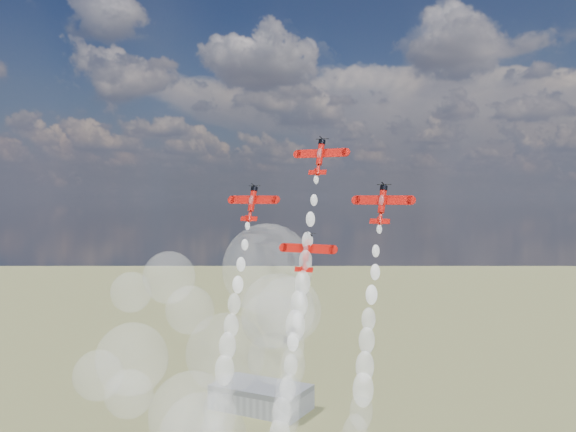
% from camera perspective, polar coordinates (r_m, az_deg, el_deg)
% --- Properties ---
extents(hangar, '(50.00, 28.00, 13.00)m').
position_cam_1_polar(hangar, '(340.75, -2.52, -16.54)').
color(hangar, gray).
rests_on(hangar, ground).
extents(plane_lead, '(11.37, 4.75, 7.88)m').
position_cam_1_polar(plane_lead, '(129.63, 3.01, 5.62)').
color(plane_lead, red).
rests_on(plane_lead, ground).
extents(plane_left, '(11.37, 4.75, 7.88)m').
position_cam_1_polar(plane_left, '(133.51, -3.39, 1.25)').
color(plane_left, red).
rests_on(plane_left, ground).
extents(plane_right, '(11.37, 4.75, 7.88)m').
position_cam_1_polar(plane_right, '(120.79, 8.79, 1.18)').
color(plane_right, red).
rests_on(plane_right, ground).
extents(plane_slot, '(11.37, 4.75, 7.88)m').
position_cam_1_polar(plane_slot, '(124.04, 1.74, -3.37)').
color(plane_slot, red).
rests_on(plane_slot, ground).
extents(smoke_trail_lead, '(5.37, 18.18, 48.01)m').
position_cam_1_polar(smoke_trail_lead, '(121.56, 0.40, -13.42)').
color(smoke_trail_lead, white).
rests_on(smoke_trail_lead, plane_lead).
extents(smoke_trail_left, '(5.66, 17.24, 48.56)m').
position_cam_1_polar(smoke_trail_left, '(129.72, -6.57, -17.06)').
color(smoke_trail_left, white).
rests_on(smoke_trail_left, plane_left).
extents(smoke_trail_right, '(5.74, 17.48, 47.73)m').
position_cam_1_polar(smoke_trail_right, '(116.24, 6.46, -19.19)').
color(smoke_trail_right, white).
rests_on(smoke_trail_right, plane_right).
extents(drifted_smoke_cloud, '(64.20, 42.42, 62.88)m').
position_cam_1_polar(drifted_smoke_cloud, '(156.71, -6.96, -12.18)').
color(drifted_smoke_cloud, white).
rests_on(drifted_smoke_cloud, ground).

